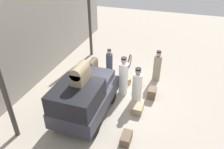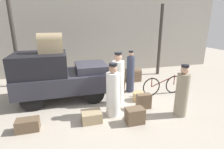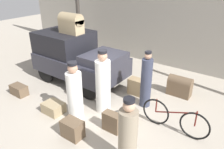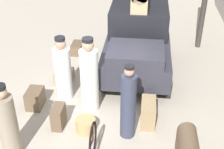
{
  "view_description": "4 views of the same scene",
  "coord_description": "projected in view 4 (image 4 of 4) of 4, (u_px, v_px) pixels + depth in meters",
  "views": [
    {
      "loc": [
        -7.89,
        -2.47,
        6.18
      ],
      "look_at": [
        0.2,
        0.2,
        0.95
      ],
      "focal_mm": 35.0,
      "sensor_mm": 36.0,
      "label": 1
    },
    {
      "loc": [
        -1.5,
        -5.83,
        2.81
      ],
      "look_at": [
        0.2,
        0.2,
        0.95
      ],
      "focal_mm": 28.0,
      "sensor_mm": 36.0,
      "label": 2
    },
    {
      "loc": [
        3.65,
        -4.57,
        3.71
      ],
      "look_at": [
        0.2,
        0.2,
        0.95
      ],
      "focal_mm": 35.0,
      "sensor_mm": 36.0,
      "label": 3
    },
    {
      "loc": [
        6.29,
        0.9,
        4.69
      ],
      "look_at": [
        0.2,
        0.2,
        0.95
      ],
      "focal_mm": 50.0,
      "sensor_mm": 36.0,
      "label": 4
    }
  ],
  "objects": [
    {
      "name": "suitcase_black_upright",
      "position": [
        58.0,
        117.0,
        6.97
      ],
      "size": [
        0.48,
        0.24,
        0.51
      ],
      "color": "brown",
      "rests_on": "ground"
    },
    {
      "name": "suitcase_small_leather",
      "position": [
        148.0,
        112.0,
        7.07
      ],
      "size": [
        0.69,
        0.33,
        0.55
      ],
      "color": "#937A56",
      "rests_on": "ground"
    },
    {
      "name": "porter_standing_middle",
      "position": [
        8.0,
        124.0,
        6.02
      ],
      "size": [
        0.38,
        0.38,
        1.63
      ],
      "color": "gray",
      "rests_on": "ground"
    },
    {
      "name": "porter_lifting_near_truck",
      "position": [
        89.0,
        78.0,
        7.22
      ],
      "size": [
        0.42,
        0.42,
        1.87
      ],
      "color": "white",
      "rests_on": "ground"
    },
    {
      "name": "conductor_in_dark_uniform",
      "position": [
        128.0,
        105.0,
        6.43
      ],
      "size": [
        0.32,
        0.32,
        1.74
      ],
      "color": "#33384C",
      "rests_on": "ground"
    },
    {
      "name": "ground_plane",
      "position": [
        105.0,
        102.0,
        7.87
      ],
      "size": [
        30.0,
        30.0,
        0.0
      ],
      "primitive_type": "plane",
      "color": "#A89E8E"
    },
    {
      "name": "trunk_umber_medium",
      "position": [
        64.0,
        76.0,
        8.62
      ],
      "size": [
        0.58,
        0.47,
        0.31
      ],
      "color": "#9E8966",
      "rests_on": "ground"
    },
    {
      "name": "wicker_basket",
      "position": [
        86.0,
        125.0,
        6.88
      ],
      "size": [
        0.44,
        0.44,
        0.31
      ],
      "color": "tan",
      "rests_on": "ground"
    },
    {
      "name": "trunk_wicker_pale",
      "position": [
        77.0,
        48.0,
        10.08
      ],
      "size": [
        0.59,
        0.34,
        0.34
      ],
      "color": "brown",
      "rests_on": "ground"
    },
    {
      "name": "trunk_barrel_dark",
      "position": [
        188.0,
        148.0,
        6.02
      ],
      "size": [
        0.76,
        0.38,
        0.67
      ],
      "color": "brown",
      "rests_on": "ground"
    },
    {
      "name": "porter_carrying_trunk",
      "position": [
        63.0,
        71.0,
        7.68
      ],
      "size": [
        0.42,
        0.42,
        1.68
      ],
      "color": "white",
      "rests_on": "ground"
    },
    {
      "name": "truck",
      "position": [
        138.0,
        39.0,
        8.79
      ],
      "size": [
        3.32,
        1.76,
        1.78
      ],
      "color": "black",
      "rests_on": "ground"
    },
    {
      "name": "suitcase_tan_flat",
      "position": [
        35.0,
        98.0,
        7.61
      ],
      "size": [
        0.52,
        0.36,
        0.46
      ],
      "color": "brown",
      "rests_on": "ground"
    }
  ]
}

